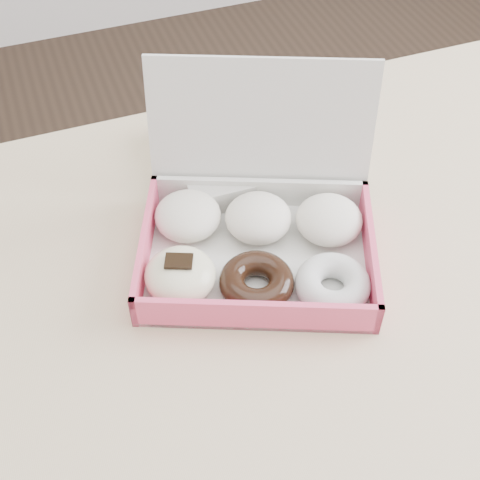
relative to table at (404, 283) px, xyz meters
name	(u,v)px	position (x,y,z in m)	size (l,w,h in m)	color
table	(404,283)	(0.00, 0.00, 0.00)	(1.20, 0.80, 0.75)	#CEAD87
donut_box	(255,234)	(-0.20, 0.06, 0.11)	(0.36, 0.34, 0.21)	silver
newspapers	(257,147)	(-0.13, 0.24, 0.10)	(0.25, 0.20, 0.04)	beige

